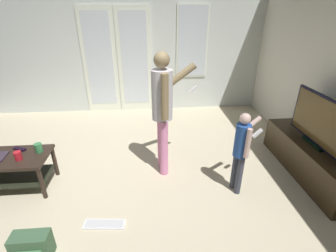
{
  "coord_description": "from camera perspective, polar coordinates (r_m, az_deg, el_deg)",
  "views": [
    {
      "loc": [
        0.52,
        -2.47,
        2.07
      ],
      "look_at": [
        0.74,
        0.14,
        0.78
      ],
      "focal_mm": 25.82,
      "sensor_mm": 36.0,
      "label": 1
    }
  ],
  "objects": [
    {
      "name": "ground_plane",
      "position": [
        3.27,
        -13.2,
        -14.17
      ],
      "size": [
        5.95,
        5.44,
        0.02
      ],
      "primitive_type": "cube",
      "color": "beige"
    },
    {
      "name": "loose_keyboard",
      "position": [
        2.84,
        -14.76,
        -21.5
      ],
      "size": [
        0.45,
        0.17,
        0.02
      ],
      "color": "white",
      "rests_on": "ground_plane"
    },
    {
      "name": "cup_near_edge",
      "position": [
        3.38,
        -28.26,
        -4.57
      ],
      "size": [
        0.09,
        0.09,
        0.11
      ],
      "primitive_type": "cylinder",
      "color": "#38834A",
      "rests_on": "coffee_table"
    },
    {
      "name": "coffee_table",
      "position": [
        3.54,
        -32.74,
        -7.8
      ],
      "size": [
        0.87,
        0.52,
        0.46
      ],
      "color": "black",
      "rests_on": "ground_plane"
    },
    {
      "name": "tv_remote_black",
      "position": [
        3.57,
        -31.62,
        -4.66
      ],
      "size": [
        0.18,
        0.11,
        0.02
      ],
      "primitive_type": "cube",
      "rotation": [
        0.0,
        0.0,
        -0.41
      ],
      "color": "black",
      "rests_on": "coffee_table"
    },
    {
      "name": "person_child",
      "position": [
        2.92,
        17.01,
        -4.68
      ],
      "size": [
        0.41,
        0.34,
        1.05
      ],
      "color": "#3C404E",
      "rests_on": "ground_plane"
    },
    {
      "name": "wall_back_with_doors",
      "position": [
        5.22,
        -10.7,
        18.0
      ],
      "size": [
        5.95,
        0.09,
        2.81
      ],
      "color": "silver",
      "rests_on": "ground_plane"
    },
    {
      "name": "person_adult",
      "position": [
        3.02,
        -1.11,
        4.97
      ],
      "size": [
        0.63,
        0.49,
        1.63
      ],
      "color": "pink",
      "rests_on": "ground_plane"
    },
    {
      "name": "tv_stand",
      "position": [
        3.8,
        30.3,
        -6.8
      ],
      "size": [
        0.43,
        1.66,
        0.46
      ],
      "color": "#302414",
      "rests_on": "ground_plane"
    },
    {
      "name": "backpack",
      "position": [
        2.72,
        -29.46,
        -23.58
      ],
      "size": [
        0.33,
        0.2,
        0.27
      ],
      "color": "#3C5E40",
      "rests_on": "ground_plane"
    },
    {
      "name": "cup_by_laptop",
      "position": [
        3.34,
        -31.9,
        -5.97
      ],
      "size": [
        0.08,
        0.08,
        0.1
      ],
      "primitive_type": "cylinder",
      "color": "red",
      "rests_on": "coffee_table"
    },
    {
      "name": "flat_screen_tv",
      "position": [
        3.56,
        32.25,
        0.89
      ],
      "size": [
        0.08,
        1.06,
        0.66
      ],
      "color": "black",
      "rests_on": "tv_stand"
    }
  ]
}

